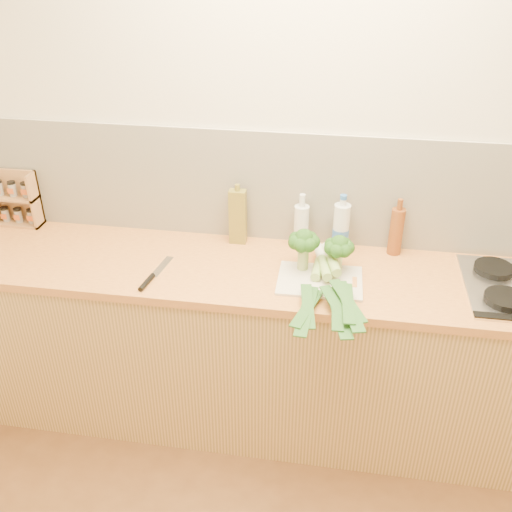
% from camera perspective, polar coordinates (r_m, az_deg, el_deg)
% --- Properties ---
extents(room_shell, '(3.50, 3.50, 3.50)m').
position_cam_1_polar(room_shell, '(2.69, 4.77, 6.64)').
color(room_shell, beige).
rests_on(room_shell, ground).
extents(counter, '(3.20, 0.62, 0.90)m').
position_cam_1_polar(counter, '(2.82, 3.62, -9.28)').
color(counter, tan).
rests_on(counter, ground).
extents(chopping_board, '(0.37, 0.27, 0.01)m').
position_cam_1_polar(chopping_board, '(2.49, 6.40, -2.45)').
color(chopping_board, beige).
rests_on(chopping_board, counter).
extents(broccoli_left, '(0.14, 0.14, 0.20)m').
position_cam_1_polar(broccoli_left, '(2.49, 4.80, 1.39)').
color(broccoli_left, '#97AA63').
rests_on(broccoli_left, chopping_board).
extents(broccoli_right, '(0.13, 0.14, 0.17)m').
position_cam_1_polar(broccoli_right, '(2.50, 8.30, 0.87)').
color(broccoli_right, '#97AA63').
rests_on(broccoli_right, chopping_board).
extents(leek_front, '(0.12, 0.69, 0.04)m').
position_cam_1_polar(leek_front, '(2.46, 5.95, -2.13)').
color(leek_front, white).
rests_on(leek_front, chopping_board).
extents(leek_mid, '(0.21, 0.69, 0.04)m').
position_cam_1_polar(leek_mid, '(2.43, 7.13, -2.05)').
color(leek_mid, white).
rests_on(leek_mid, chopping_board).
extents(leek_back, '(0.20, 0.64, 0.04)m').
position_cam_1_polar(leek_back, '(2.42, 8.16, -1.87)').
color(leek_back, white).
rests_on(leek_back, chopping_board).
extents(chefs_knife, '(0.07, 0.31, 0.02)m').
position_cam_1_polar(chefs_knife, '(2.53, -10.50, -2.20)').
color(chefs_knife, silver).
rests_on(chefs_knife, counter).
extents(spice_rack, '(0.24, 0.10, 0.29)m').
position_cam_1_polar(spice_rack, '(3.15, -22.81, 5.07)').
color(spice_rack, tan).
rests_on(spice_rack, counter).
extents(oil_tin, '(0.08, 0.05, 0.30)m').
position_cam_1_polar(oil_tin, '(2.72, -1.83, 3.98)').
color(oil_tin, olive).
rests_on(oil_tin, counter).
extents(glass_bottle, '(0.07, 0.07, 0.27)m').
position_cam_1_polar(glass_bottle, '(2.70, 4.54, 3.05)').
color(glass_bottle, silver).
rests_on(glass_bottle, counter).
extents(amber_bottle, '(0.06, 0.06, 0.28)m').
position_cam_1_polar(amber_bottle, '(2.71, 13.85, 2.47)').
color(amber_bottle, brown).
rests_on(amber_bottle, counter).
extents(water_bottle, '(0.08, 0.08, 0.27)m').
position_cam_1_polar(water_bottle, '(2.68, 8.47, 2.60)').
color(water_bottle, silver).
rests_on(water_bottle, counter).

